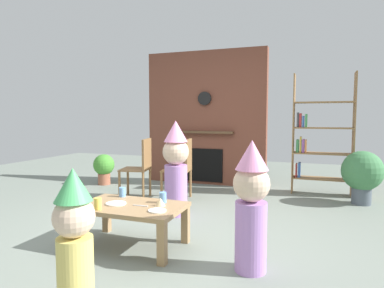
% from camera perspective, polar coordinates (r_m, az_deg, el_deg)
% --- Properties ---
extents(ground_plane, '(12.00, 12.00, 0.00)m').
position_cam_1_polar(ground_plane, '(3.72, -4.43, -14.60)').
color(ground_plane, gray).
extents(brick_fireplace_feature, '(2.20, 0.28, 2.40)m').
position_cam_1_polar(brick_fireplace_feature, '(6.08, 2.35, 4.38)').
color(brick_fireplace_feature, brown).
rests_on(brick_fireplace_feature, ground_plane).
extents(bookshelf, '(0.90, 0.28, 1.90)m').
position_cam_1_polar(bookshelf, '(5.60, 20.66, 0.95)').
color(bookshelf, olive).
rests_on(bookshelf, ground_plane).
extents(coffee_table, '(1.00, 0.62, 0.40)m').
position_cam_1_polar(coffee_table, '(3.26, -10.47, -11.30)').
color(coffee_table, '#9E7A51').
rests_on(coffee_table, ground_plane).
extents(paper_cup_near_left, '(0.07, 0.07, 0.10)m').
position_cam_1_polar(paper_cup_near_left, '(3.27, -5.00, -9.11)').
color(paper_cup_near_left, '#669EE0').
rests_on(paper_cup_near_left, coffee_table).
extents(paper_cup_near_right, '(0.07, 0.07, 0.10)m').
position_cam_1_polar(paper_cup_near_right, '(3.57, -11.83, -8.05)').
color(paper_cup_near_right, '#669EE0').
rests_on(paper_cup_near_right, coffee_table).
extents(paper_cup_center, '(0.07, 0.07, 0.11)m').
position_cam_1_polar(paper_cup_center, '(3.14, -15.82, -9.80)').
color(paper_cup_center, '#F2CC4C').
rests_on(paper_cup_center, coffee_table).
extents(paper_plate_front, '(0.16, 0.16, 0.01)m').
position_cam_1_polar(paper_plate_front, '(3.00, -5.97, -11.27)').
color(paper_plate_front, white).
rests_on(paper_plate_front, coffee_table).
extents(paper_plate_rear, '(0.19, 0.19, 0.01)m').
position_cam_1_polar(paper_plate_rear, '(3.30, -12.87, -9.89)').
color(paper_plate_rear, white).
rests_on(paper_plate_rear, coffee_table).
extents(birthday_cake_slice, '(0.10, 0.10, 0.08)m').
position_cam_1_polar(birthday_cake_slice, '(3.16, -5.46, -9.83)').
color(birthday_cake_slice, '#EAC68C').
rests_on(birthday_cake_slice, coffee_table).
extents(table_fork, '(0.15, 0.03, 0.01)m').
position_cam_1_polar(table_fork, '(3.19, -8.83, -10.39)').
color(table_fork, silver).
rests_on(table_fork, coffee_table).
extents(child_with_cone_hat, '(0.26, 0.26, 0.92)m').
position_cam_1_polar(child_with_cone_hat, '(2.24, -19.46, -14.97)').
color(child_with_cone_hat, '#E0CC66').
rests_on(child_with_cone_hat, ground_plane).
extents(child_in_pink, '(0.29, 0.29, 1.05)m').
position_cam_1_polar(child_in_pink, '(2.70, 10.11, -9.87)').
color(child_in_pink, '#B27FCC').
rests_on(child_in_pink, ground_plane).
extents(child_by_the_chairs, '(0.33, 0.33, 1.18)m').
position_cam_1_polar(child_by_the_chairs, '(4.14, -2.79, -3.70)').
color(child_by_the_chairs, '#B27FCC').
rests_on(child_by_the_chairs, ground_plane).
extents(dining_chair_left, '(0.47, 0.47, 0.90)m').
position_cam_1_polar(dining_chair_left, '(5.05, -8.74, -3.52)').
color(dining_chair_left, olive).
rests_on(dining_chair_left, ground_plane).
extents(dining_chair_middle, '(0.47, 0.47, 0.90)m').
position_cam_1_polar(dining_chair_middle, '(4.92, -1.65, -3.68)').
color(dining_chair_middle, olive).
rests_on(dining_chair_middle, ground_plane).
extents(potted_plant_tall, '(0.56, 0.56, 0.75)m').
position_cam_1_polar(potted_plant_tall, '(5.25, 27.13, -4.42)').
color(potted_plant_tall, '#4C5660').
rests_on(potted_plant_tall, ground_plane).
extents(potted_plant_short, '(0.38, 0.38, 0.55)m').
position_cam_1_polar(potted_plant_short, '(6.24, -14.85, -3.80)').
color(potted_plant_short, '#9E5B42').
rests_on(potted_plant_short, ground_plane).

